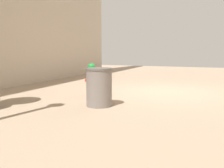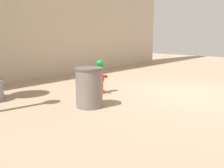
% 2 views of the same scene
% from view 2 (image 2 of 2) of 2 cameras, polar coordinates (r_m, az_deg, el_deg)
% --- Properties ---
extents(ground_plane, '(23.40, 23.40, 0.00)m').
position_cam_2_polar(ground_plane, '(7.24, 15.01, -1.91)').
color(ground_plane, tan).
extents(fire_hydrant, '(0.36, 0.38, 0.89)m').
position_cam_2_polar(fire_hydrant, '(6.92, -2.60, 1.62)').
color(fire_hydrant, red).
rests_on(fire_hydrant, ground_plane).
extents(trash_bin, '(0.60, 0.60, 0.85)m').
position_cam_2_polar(trash_bin, '(5.62, -4.96, -0.74)').
color(trash_bin, slate).
rests_on(trash_bin, ground_plane).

